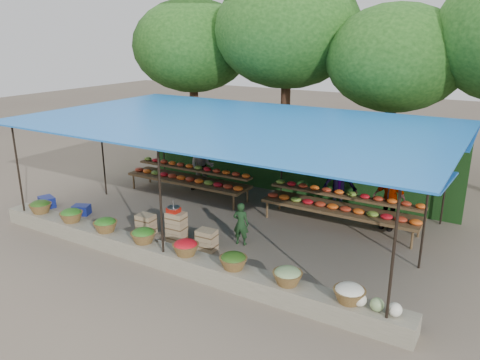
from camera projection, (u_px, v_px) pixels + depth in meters
The scene contains 16 objects.
ground at pixel (233, 224), 12.65m from camera, with size 60.00×60.00×0.00m, color #6A5A4E.
stone_curb at pixel (168, 257), 10.34m from camera, with size 10.60×0.55×0.40m, color #6D6957.
stall_canopy at pixel (234, 126), 11.89m from camera, with size 10.80×6.60×2.82m.
produce_baskets at pixel (164, 241), 10.28m from camera, with size 8.98×0.58×0.34m.
netting_backdrop at pixel (285, 155), 14.85m from camera, with size 10.60×0.06×2.50m, color #1C4117.
tree_row at pixel (339, 40), 15.98m from camera, with size 16.51×5.50×7.12m.
fruit_table_left at pixel (189, 176), 14.80m from camera, with size 4.21×0.95×0.93m.
fruit_table_right at pixel (341, 205), 12.34m from camera, with size 4.21×0.95×0.93m.
crate_counter at pixel (176, 230), 11.51m from camera, with size 2.37×0.36×0.77m.
weighing_scale at pixel (174, 209), 11.37m from camera, with size 0.30×0.30×0.32m.
vendor_seated at pixel (241, 224), 11.30m from camera, with size 0.39×0.26×1.08m, color #183619.
customer_left at pixel (202, 167), 15.11m from camera, with size 0.79×0.62×1.63m, color slate.
customer_mid at pixel (339, 184), 13.33m from camera, with size 1.07×0.61×1.65m, color slate.
customer_right at pixel (389, 200), 12.15m from camera, with size 0.93×0.39×1.59m, color slate.
blue_crate_front at pixel (81, 210), 13.30m from camera, with size 0.46×0.33×0.28m, color navy.
blue_crate_back at pixel (47, 202), 13.87m from camera, with size 0.51×0.37×0.31m, color navy.
Camera 1 is at (6.17, -9.95, 4.93)m, focal length 35.00 mm.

